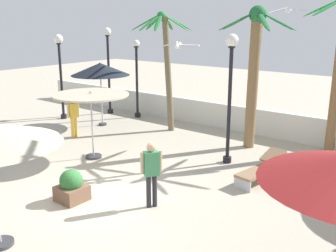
{
  "coord_description": "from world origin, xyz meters",
  "views": [
    {
      "loc": [
        7.24,
        -6.29,
        4.54
      ],
      "look_at": [
        0.0,
        2.88,
        1.4
      ],
      "focal_mm": 42.05,
      "sensor_mm": 36.0,
      "label": 1
    }
  ],
  "objects_px": {
    "guest_1": "(151,168)",
    "guest_2": "(73,114)",
    "lamp_post_0": "(137,74)",
    "patio_umbrella_4": "(91,99)",
    "planter": "(72,187)",
    "seagull_0": "(178,45)",
    "palm_tree_2": "(166,55)",
    "palm_tree_1": "(254,62)",
    "seagull_2": "(288,10)",
    "lamp_post_1": "(230,81)",
    "patio_umbrella_3": "(100,69)",
    "lamp_post_3": "(108,60)",
    "lamp_post_2": "(60,63)",
    "lounge_chair_1": "(261,168)"
  },
  "relations": [
    {
      "from": "lamp_post_3",
      "to": "lounge_chair_1",
      "type": "bearing_deg",
      "value": -19.05
    },
    {
      "from": "lamp_post_3",
      "to": "seagull_2",
      "type": "distance_m",
      "value": 9.74
    },
    {
      "from": "patio_umbrella_3",
      "to": "lamp_post_0",
      "type": "relative_size",
      "value": 0.76
    },
    {
      "from": "lamp_post_1",
      "to": "patio_umbrella_4",
      "type": "bearing_deg",
      "value": -147.7
    },
    {
      "from": "lamp_post_3",
      "to": "patio_umbrella_4",
      "type": "bearing_deg",
      "value": -48.45
    },
    {
      "from": "palm_tree_1",
      "to": "planter",
      "type": "height_order",
      "value": "palm_tree_1"
    },
    {
      "from": "patio_umbrella_4",
      "to": "palm_tree_2",
      "type": "bearing_deg",
      "value": 94.61
    },
    {
      "from": "palm_tree_1",
      "to": "seagull_0",
      "type": "xyz_separation_m",
      "value": [
        1.02,
        -5.86,
        0.9
      ]
    },
    {
      "from": "lamp_post_0",
      "to": "lamp_post_1",
      "type": "xyz_separation_m",
      "value": [
        6.62,
        -2.85,
        0.62
      ]
    },
    {
      "from": "lounge_chair_1",
      "to": "guest_2",
      "type": "relative_size",
      "value": 1.19
    },
    {
      "from": "palm_tree_1",
      "to": "guest_1",
      "type": "height_order",
      "value": "palm_tree_1"
    },
    {
      "from": "planter",
      "to": "seagull_2",
      "type": "bearing_deg",
      "value": 65.84
    },
    {
      "from": "guest_1",
      "to": "guest_2",
      "type": "relative_size",
      "value": 1.06
    },
    {
      "from": "lamp_post_2",
      "to": "patio_umbrella_3",
      "type": "bearing_deg",
      "value": 7.2
    },
    {
      "from": "lamp_post_0",
      "to": "lamp_post_1",
      "type": "height_order",
      "value": "lamp_post_1"
    },
    {
      "from": "patio_umbrella_4",
      "to": "lamp_post_3",
      "type": "xyz_separation_m",
      "value": [
        -4.46,
        5.03,
        0.63
      ]
    },
    {
      "from": "palm_tree_2",
      "to": "guest_2",
      "type": "height_order",
      "value": "palm_tree_2"
    },
    {
      "from": "seagull_0",
      "to": "guest_1",
      "type": "bearing_deg",
      "value": -173.03
    },
    {
      "from": "lamp_post_0",
      "to": "lamp_post_2",
      "type": "relative_size",
      "value": 0.93
    },
    {
      "from": "palm_tree_2",
      "to": "patio_umbrella_3",
      "type": "bearing_deg",
      "value": -154.78
    },
    {
      "from": "lamp_post_3",
      "to": "planter",
      "type": "height_order",
      "value": "lamp_post_3"
    },
    {
      "from": "lamp_post_3",
      "to": "planter",
      "type": "relative_size",
      "value": 4.97
    },
    {
      "from": "guest_1",
      "to": "guest_2",
      "type": "xyz_separation_m",
      "value": [
        -6.44,
        2.74,
        -0.07
      ]
    },
    {
      "from": "patio_umbrella_4",
      "to": "lamp_post_3",
      "type": "relative_size",
      "value": 0.59
    },
    {
      "from": "planter",
      "to": "seagull_0",
      "type": "bearing_deg",
      "value": 23.12
    },
    {
      "from": "lamp_post_3",
      "to": "guest_1",
      "type": "distance_m",
      "value": 10.81
    },
    {
      "from": "palm_tree_1",
      "to": "seagull_0",
      "type": "height_order",
      "value": "palm_tree_1"
    },
    {
      "from": "seagull_0",
      "to": "planter",
      "type": "distance_m",
      "value": 4.6
    },
    {
      "from": "patio_umbrella_4",
      "to": "palm_tree_2",
      "type": "xyz_separation_m",
      "value": [
        -0.36,
        4.41,
        1.14
      ]
    },
    {
      "from": "lounge_chair_1",
      "to": "guest_1",
      "type": "height_order",
      "value": "guest_1"
    },
    {
      "from": "lamp_post_0",
      "to": "guest_1",
      "type": "relative_size",
      "value": 2.17
    },
    {
      "from": "patio_umbrella_4",
      "to": "lamp_post_3",
      "type": "height_order",
      "value": "lamp_post_3"
    },
    {
      "from": "patio_umbrella_3",
      "to": "planter",
      "type": "distance_m",
      "value": 7.95
    },
    {
      "from": "lamp_post_3",
      "to": "palm_tree_1",
      "type": "bearing_deg",
      "value": -4.5
    },
    {
      "from": "palm_tree_1",
      "to": "lamp_post_1",
      "type": "xyz_separation_m",
      "value": [
        0.17,
        -1.97,
        -0.4
      ]
    },
    {
      "from": "guest_2",
      "to": "planter",
      "type": "distance_m",
      "value": 5.95
    },
    {
      "from": "lamp_post_2",
      "to": "guest_1",
      "type": "xyz_separation_m",
      "value": [
        9.34,
        -4.42,
        -1.61
      ]
    },
    {
      "from": "patio_umbrella_4",
      "to": "planter",
      "type": "relative_size",
      "value": 2.95
    },
    {
      "from": "guest_1",
      "to": "seagull_0",
      "type": "xyz_separation_m",
      "value": [
        0.72,
        0.09,
        2.99
      ]
    },
    {
      "from": "lamp_post_1",
      "to": "seagull_0",
      "type": "height_order",
      "value": "lamp_post_1"
    },
    {
      "from": "palm_tree_1",
      "to": "lamp_post_1",
      "type": "distance_m",
      "value": 2.02
    },
    {
      "from": "seagull_0",
      "to": "patio_umbrella_4",
      "type": "bearing_deg",
      "value": 162.56
    },
    {
      "from": "palm_tree_1",
      "to": "lamp_post_2",
      "type": "relative_size",
      "value": 1.28
    },
    {
      "from": "lamp_post_1",
      "to": "planter",
      "type": "bearing_deg",
      "value": -109.18
    },
    {
      "from": "patio_umbrella_4",
      "to": "seagull_2",
      "type": "distance_m",
      "value": 6.85
    },
    {
      "from": "palm_tree_2",
      "to": "seagull_0",
      "type": "bearing_deg",
      "value": -49.41
    },
    {
      "from": "palm_tree_2",
      "to": "lamp_post_0",
      "type": "distance_m",
      "value": 2.8
    },
    {
      "from": "lamp_post_0",
      "to": "guest_2",
      "type": "distance_m",
      "value": 4.25
    },
    {
      "from": "lamp_post_1",
      "to": "planter",
      "type": "relative_size",
      "value": 4.9
    },
    {
      "from": "patio_umbrella_3",
      "to": "lamp_post_3",
      "type": "relative_size",
      "value": 0.67
    }
  ]
}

